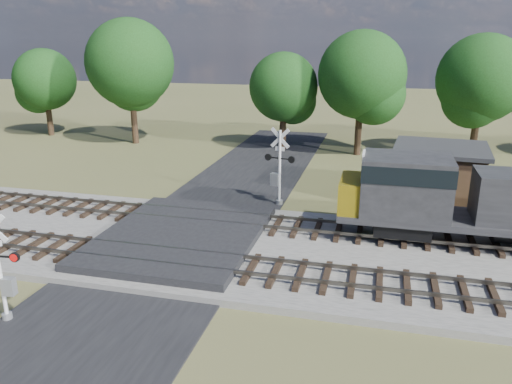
# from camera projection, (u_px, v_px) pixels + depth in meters

# --- Properties ---
(ground) EXTENTS (160.00, 160.00, 0.00)m
(ground) POSITION_uv_depth(u_px,v_px,m) (177.00, 248.00, 22.78)
(ground) COLOR #50552D
(ground) RESTS_ON ground
(ballast_bed) EXTENTS (140.00, 10.00, 0.30)m
(ballast_bed) POSITION_uv_depth(u_px,v_px,m) (405.00, 264.00, 20.86)
(ballast_bed) COLOR gray
(ballast_bed) RESTS_ON ground
(road) EXTENTS (7.00, 60.00, 0.08)m
(road) POSITION_uv_depth(u_px,v_px,m) (177.00, 247.00, 22.77)
(road) COLOR black
(road) RESTS_ON ground
(crossing_panel) EXTENTS (7.00, 9.00, 0.62)m
(crossing_panel) POSITION_uv_depth(u_px,v_px,m) (181.00, 238.00, 23.15)
(crossing_panel) COLOR #262628
(crossing_panel) RESTS_ON ground
(track_near) EXTENTS (140.00, 2.60, 0.33)m
(track_near) POSITION_uv_depth(u_px,v_px,m) (230.00, 266.00, 20.08)
(track_near) COLOR black
(track_near) RESTS_ON ballast_bed
(track_far) EXTENTS (140.00, 2.60, 0.33)m
(track_far) POSITION_uv_depth(u_px,v_px,m) (259.00, 223.00, 24.71)
(track_far) COLOR black
(track_far) RESTS_ON ballast_bed
(crossing_signal_near) EXTENTS (1.56, 0.36, 3.87)m
(crossing_signal_near) POSITION_uv_depth(u_px,v_px,m) (3.00, 278.00, 16.48)
(crossing_signal_near) COLOR silver
(crossing_signal_near) RESTS_ON ground
(crossing_signal_far) EXTENTS (1.79, 0.51, 4.49)m
(crossing_signal_far) POSITION_uv_depth(u_px,v_px,m) (278.00, 174.00, 28.06)
(crossing_signal_far) COLOR silver
(crossing_signal_far) RESTS_ON ground
(equipment_shed) EXTENTS (5.47, 5.47, 3.42)m
(equipment_shed) POSITION_uv_depth(u_px,v_px,m) (438.00, 175.00, 28.25)
(equipment_shed) COLOR #46321E
(equipment_shed) RESTS_ON ground
(treeline) EXTENTS (82.90, 11.12, 10.89)m
(treeline) POSITION_uv_depth(u_px,v_px,m) (370.00, 75.00, 38.71)
(treeline) COLOR black
(treeline) RESTS_ON ground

